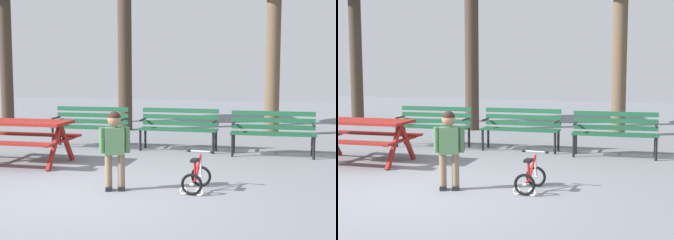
% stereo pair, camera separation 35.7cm
% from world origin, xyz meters
% --- Properties ---
extents(ground, '(36.00, 36.00, 0.00)m').
position_xyz_m(ground, '(0.00, 0.00, 0.00)').
color(ground, slate).
extents(picnic_table, '(1.87, 1.43, 0.79)m').
position_xyz_m(picnic_table, '(-1.96, 1.74, 0.59)').
color(picnic_table, maroon).
rests_on(picnic_table, ground).
extents(park_bench_far_left, '(1.63, 0.56, 0.85)m').
position_xyz_m(park_bench_far_left, '(-1.50, 3.72, 0.51)').
color(park_bench_far_left, '#195133').
rests_on(park_bench_far_left, ground).
extents(park_bench_left, '(1.62, 0.51, 0.85)m').
position_xyz_m(park_bench_left, '(0.40, 3.87, 0.51)').
color(park_bench_left, '#195133').
rests_on(park_bench_left, ground).
extents(park_bench_right, '(1.63, 0.58, 0.85)m').
position_xyz_m(park_bench_right, '(2.30, 3.75, 0.51)').
color(park_bench_right, '#195133').
rests_on(park_bench_right, ground).
extents(child_standing, '(0.40, 0.25, 1.11)m').
position_xyz_m(child_standing, '(0.39, 0.41, 0.66)').
color(child_standing, '#7F664C').
rests_on(child_standing, ground).
extents(kids_bicycle, '(0.39, 0.57, 0.54)m').
position_xyz_m(kids_bicycle, '(1.49, 0.70, 0.20)').
color(kids_bicycle, black).
rests_on(kids_bicycle, ground).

